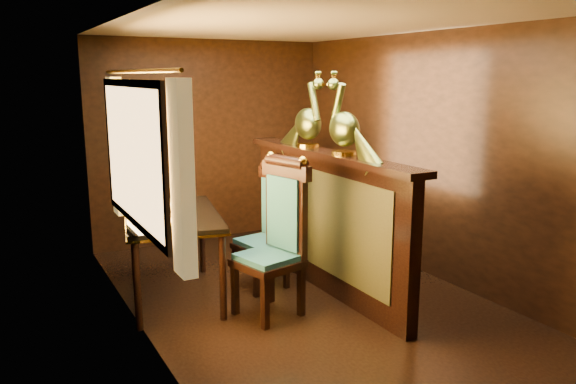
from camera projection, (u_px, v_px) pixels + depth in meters
name	position (u px, v px, depth m)	size (l,w,h in m)	color
ground	(312.00, 304.00, 5.16)	(5.00, 5.00, 0.00)	black
room_shell	(304.00, 133.00, 4.82)	(3.04, 5.04, 2.52)	black
partition	(325.00, 218.00, 5.43)	(0.26, 2.70, 1.36)	black
dining_table	(172.00, 221.00, 5.18)	(1.12, 1.54, 1.02)	black
chair_left	(279.00, 232.00, 4.88)	(0.61, 0.63, 1.41)	black
chair_right	(270.00, 222.00, 5.53)	(0.51, 0.53, 1.24)	black
peacock_left	(345.00, 114.00, 4.97)	(0.23, 0.63, 0.74)	#1C5435
peacock_right	(308.00, 110.00, 5.51)	(0.23, 0.63, 0.74)	#1C5435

